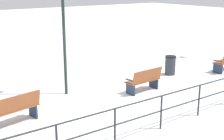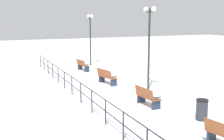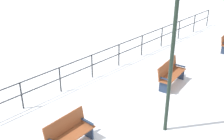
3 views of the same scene
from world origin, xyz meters
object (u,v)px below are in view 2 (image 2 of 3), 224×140
(bench_second, at_px, (147,97))
(lamppost_far, at_px, (90,27))
(bench_fourth, at_px, (82,65))
(trash_bin, at_px, (202,110))
(lamppost_middle, at_px, (149,31))
(bench_third, at_px, (106,76))

(bench_second, height_order, lamppost_far, lamppost_far)
(bench_fourth, bearing_deg, bench_second, -97.34)
(trash_bin, bearing_deg, lamppost_far, 88.48)
(lamppost_middle, relative_size, lamppost_far, 1.08)
(bench_third, xyz_separation_m, lamppost_far, (1.50, 7.29, 2.70))
(bench_second, distance_m, bench_fourth, 9.86)
(bench_third, relative_size, lamppost_middle, 0.36)
(bench_second, xyz_separation_m, lamppost_far, (1.48, 12.21, 2.73))
(bench_fourth, bearing_deg, bench_third, -97.67)
(bench_second, bearing_deg, lamppost_far, 79.15)
(bench_fourth, relative_size, trash_bin, 1.75)
(bench_fourth, distance_m, trash_bin, 12.38)
(bench_third, relative_size, lamppost_far, 0.38)
(bench_third, bearing_deg, bench_fourth, 79.44)
(bench_second, distance_m, lamppost_middle, 4.06)
(bench_second, bearing_deg, bench_fourth, 85.94)
(lamppost_far, relative_size, trash_bin, 5.03)
(lamppost_middle, bearing_deg, bench_fourth, 101.17)
(bench_third, distance_m, trash_bin, 7.48)
(bench_second, height_order, lamppost_middle, lamppost_middle)
(lamppost_far, bearing_deg, bench_second, -96.90)
(bench_third, height_order, lamppost_far, lamppost_far)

